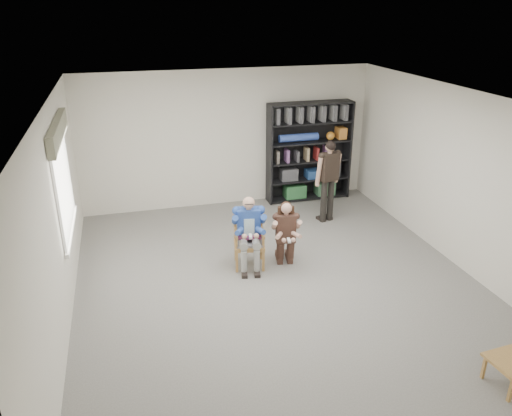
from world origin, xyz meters
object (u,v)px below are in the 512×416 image
object	(u,v)px
seated_man	(249,232)
side_table	(511,373)
armchair	(249,240)
standing_man	(328,182)
kneeling_woman	(286,234)
bookshelf	(309,152)

from	to	relation	value
seated_man	side_table	size ratio (longest dim) A/B	2.46
armchair	standing_man	size ratio (longest dim) A/B	0.57
armchair	seated_man	world-z (taller)	seated_man
kneeling_woman	standing_man	world-z (taller)	standing_man
kneeling_woman	bookshelf	bearing A→B (deg)	72.96
armchair	bookshelf	xyz separation A→B (m)	(1.99, 2.57, 0.59)
armchair	kneeling_woman	size ratio (longest dim) A/B	0.84
seated_man	kneeling_woman	size ratio (longest dim) A/B	1.09
seated_man	kneeling_woman	world-z (taller)	seated_man
armchair	kneeling_woman	bearing A→B (deg)	-1.17
standing_man	side_table	xyz separation A→B (m)	(0.21, -4.79, -0.64)
armchair	side_table	distance (m)	4.06
seated_man	standing_man	world-z (taller)	standing_man
seated_man	bookshelf	world-z (taller)	bookshelf
standing_man	kneeling_woman	bearing A→B (deg)	-148.00
kneeling_woman	side_table	size ratio (longest dim) A/B	2.25
armchair	kneeling_woman	distance (m)	0.60
seated_man	side_table	xyz separation A→B (m)	(2.13, -3.44, -0.43)
seated_man	standing_man	bearing A→B (deg)	45.61
kneeling_woman	bookshelf	xyz separation A→B (m)	(1.41, 2.69, 0.50)
bookshelf	side_table	world-z (taller)	bookshelf
armchair	seated_man	bearing A→B (deg)	0.00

